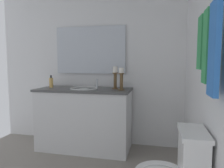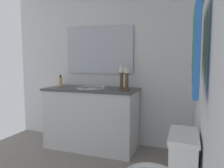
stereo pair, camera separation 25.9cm
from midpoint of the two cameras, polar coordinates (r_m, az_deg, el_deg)
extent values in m
cube|color=white|center=(1.63, 21.72, 5.39)|extent=(2.88, 0.04, 2.45)
cube|color=white|center=(3.27, -8.63, 5.67)|extent=(0.04, 2.88, 2.45)
cube|color=silver|center=(3.06, -9.92, -9.61)|extent=(0.55, 1.28, 0.84)
cube|color=#4C4C4C|center=(2.98, -10.06, -1.53)|extent=(0.58, 1.31, 0.03)
sphere|color=black|center=(3.43, -19.48, -7.46)|extent=(0.02, 0.02, 0.02)
sphere|color=black|center=(3.27, -21.34, -8.16)|extent=(0.02, 0.02, 0.02)
ellipsoid|color=white|center=(2.98, -10.05, -2.19)|extent=(0.38, 0.30, 0.11)
torus|color=white|center=(2.98, -10.07, -1.17)|extent=(0.40, 0.40, 0.02)
cylinder|color=silver|center=(2.90, -6.63, 0.02)|extent=(0.02, 0.02, 0.14)
cube|color=silver|center=(3.22, -8.29, 9.12)|extent=(0.02, 1.08, 0.70)
cylinder|color=brown|center=(2.76, -0.12, -1.59)|extent=(0.09, 0.09, 0.01)
cylinder|color=brown|center=(2.74, -0.12, 0.51)|extent=(0.04, 0.04, 0.21)
cylinder|color=brown|center=(2.74, -0.12, 2.87)|extent=(0.08, 0.08, 0.01)
cylinder|color=white|center=(2.73, -0.12, 3.72)|extent=(0.06, 0.06, 0.07)
cylinder|color=brown|center=(2.89, -1.68, -1.24)|extent=(0.09, 0.09, 0.01)
cylinder|color=brown|center=(2.88, -1.69, 0.76)|extent=(0.04, 0.04, 0.21)
cylinder|color=brown|center=(2.88, -1.70, 3.01)|extent=(0.08, 0.08, 0.01)
cylinder|color=white|center=(2.87, -1.70, 3.97)|extent=(0.06, 0.06, 0.08)
cylinder|color=#E5B259|center=(3.22, -18.49, 0.32)|extent=(0.06, 0.06, 0.14)
cylinder|color=black|center=(3.22, -18.54, 1.92)|extent=(0.02, 0.02, 0.04)
cube|color=white|center=(1.63, 16.73, -18.46)|extent=(0.36, 0.17, 0.32)
cube|color=white|center=(1.57, 16.92, -12.62)|extent=(0.38, 0.19, 0.03)
cylinder|color=silver|center=(1.49, 20.83, 17.97)|extent=(0.59, 0.02, 0.02)
cube|color=#389E59|center=(1.66, 19.02, 10.58)|extent=(0.15, 0.03, 0.39)
cube|color=#389E59|center=(1.46, 19.81, 9.57)|extent=(0.13, 0.03, 0.48)
cube|color=blue|center=(1.26, 20.87, 8.91)|extent=(0.17, 0.03, 0.53)
camera|label=1|loc=(0.13, -93.43, -0.34)|focal=33.58mm
camera|label=2|loc=(0.13, 86.57, 0.34)|focal=33.58mm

